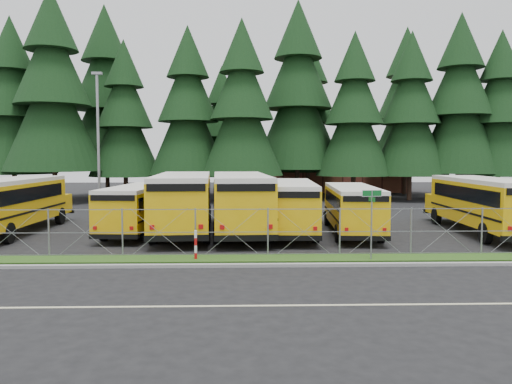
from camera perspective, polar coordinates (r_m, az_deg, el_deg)
ground at (r=21.97m, az=3.85°, el=-6.75°), size 120.00×120.00×0.00m
curb at (r=18.94m, az=4.76°, el=-8.32°), size 50.00×0.25×0.12m
grass_verge at (r=20.30m, az=4.32°, el=-7.56°), size 50.00×1.40×0.06m
road_lane_line at (r=14.24m, az=6.99°, el=-12.72°), size 50.00×0.12×0.01m
chainlink_fence at (r=20.82m, az=4.13°, el=-4.56°), size 44.00×0.10×2.00m
brick_building at (r=62.02m, az=5.88°, el=2.97°), size 22.00×10.00×6.00m
bus_0 at (r=29.71m, az=-26.00°, el=-1.46°), size 2.75×11.31×2.96m
bus_2 at (r=27.86m, az=-13.12°, el=-1.89°), size 2.96×9.94×2.57m
bus_3 at (r=27.29m, az=-8.24°, el=-1.30°), size 3.57×12.31×3.19m
bus_4 at (r=27.05m, az=-1.86°, el=-1.31°), size 3.52×12.29×3.19m
bus_5 at (r=26.93m, az=3.94°, el=-1.76°), size 3.13×10.78×2.79m
bus_6 at (r=27.16m, az=10.88°, el=-2.02°), size 3.09×9.94×2.56m
bus_east at (r=29.31m, az=24.41°, el=-1.45°), size 3.33×11.52×2.99m
street_sign at (r=20.18m, az=13.08°, el=-1.97°), size 0.83×0.55×2.81m
striped_bollard at (r=20.04m, az=-6.91°, el=-6.08°), size 0.11×0.11×1.20m
light_standard at (r=37.71m, az=-17.58°, el=5.95°), size 0.70×0.35×10.14m
conifer_0 at (r=52.43m, az=-26.09°, el=8.53°), size 7.78×7.78×17.22m
conifer_1 at (r=49.20m, az=-22.22°, el=10.22°), size 8.75×8.75×19.35m
conifer_2 at (r=49.88m, az=-14.77°, el=7.96°), size 6.92×6.92×15.31m
conifer_3 at (r=47.89m, az=-7.75°, el=8.89°), size 7.42×7.42×16.41m
conifer_4 at (r=45.72m, az=-1.62°, el=9.27°), size 7.51×7.51×16.60m
conifer_5 at (r=51.09m, az=4.80°, el=10.49°), size 8.94×8.94×19.77m
conifer_6 at (r=48.48m, az=11.16°, el=8.49°), size 7.20×7.20×15.91m
conifer_7 at (r=49.86m, az=17.27°, el=8.28°), size 7.21×7.21×15.94m
conifer_8 at (r=51.53m, az=22.24°, el=8.99°), size 7.99×7.99×17.68m
conifer_9 at (r=52.57m, az=26.10°, el=7.84°), size 7.22×7.22×15.98m
conifer_10 at (r=55.08m, az=-16.78°, el=9.91°), size 8.98×8.98×19.86m
conifer_11 at (r=53.88m, az=-3.91°, el=6.98°), size 6.25×6.25×13.82m
conifer_12 at (r=54.66m, az=5.99°, el=8.66°), size 7.74×7.74×17.12m
conifer_13 at (r=57.99m, az=16.76°, el=8.85°), size 8.29×8.29×18.33m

